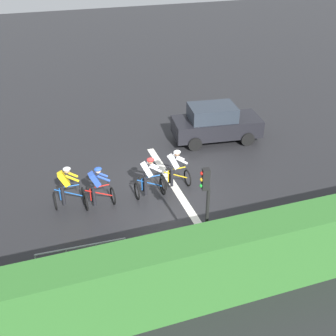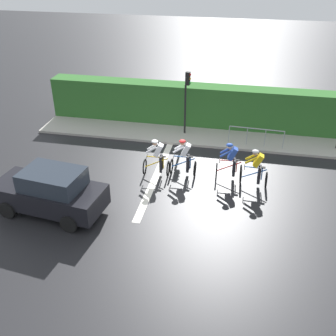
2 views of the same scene
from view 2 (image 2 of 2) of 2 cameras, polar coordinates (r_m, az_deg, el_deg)
ground_plane at (r=17.18m, az=-0.38°, el=-0.97°), size 80.00×80.00×0.00m
sidewalk_kerb at (r=20.70m, az=7.50°, el=4.64°), size 2.80×18.82×0.12m
stone_wall_low at (r=21.43m, az=7.75°, el=6.14°), size 0.44×18.82×0.53m
hedge_wall at (r=21.38m, az=7.97°, el=8.56°), size 1.10×18.82×2.25m
road_marking_stop_line at (r=17.25m, az=-1.58°, el=-0.84°), size 7.00×0.30×0.01m
cyclist_lead at (r=16.40m, az=12.47°, el=-0.16°), size 0.70×1.09×1.66m
cyclist_second at (r=16.71m, az=8.95°, el=0.83°), size 0.74×1.12×1.66m
cyclist_mid at (r=16.82m, az=2.34°, el=1.40°), size 0.69×1.09×1.66m
cyclist_fourth at (r=16.80m, az=-1.57°, el=1.38°), size 0.72×1.11×1.66m
car_black at (r=15.10m, az=-16.55°, el=-3.26°), size 2.27×4.28×1.76m
traffic_light_near_crossing at (r=19.88m, az=2.69°, el=10.54°), size 0.23×0.31×3.34m
pedestrian_railing_kerbside at (r=19.58m, az=12.56°, el=4.85°), size 0.17×2.63×1.03m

